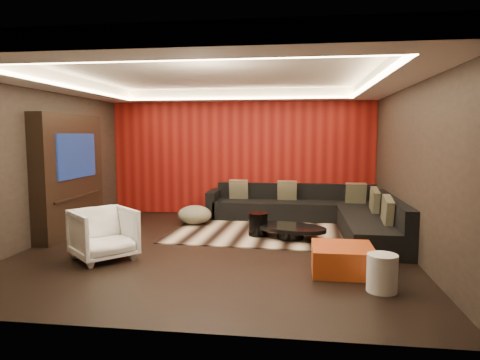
# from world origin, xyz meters

# --- Properties ---
(floor) EXTENTS (6.00, 6.00, 0.02)m
(floor) POSITION_xyz_m (0.00, 0.00, -0.01)
(floor) COLOR black
(floor) RESTS_ON ground
(ceiling) EXTENTS (6.00, 6.00, 0.02)m
(ceiling) POSITION_xyz_m (0.00, 0.00, 2.81)
(ceiling) COLOR silver
(ceiling) RESTS_ON ground
(wall_back) EXTENTS (6.00, 0.02, 2.80)m
(wall_back) POSITION_xyz_m (0.00, 3.01, 1.40)
(wall_back) COLOR black
(wall_back) RESTS_ON ground
(wall_left) EXTENTS (0.02, 6.00, 2.80)m
(wall_left) POSITION_xyz_m (-3.01, 0.00, 1.40)
(wall_left) COLOR black
(wall_left) RESTS_ON ground
(wall_right) EXTENTS (0.02, 6.00, 2.80)m
(wall_right) POSITION_xyz_m (3.01, 0.00, 1.40)
(wall_right) COLOR black
(wall_right) RESTS_ON ground
(red_feature_wall) EXTENTS (5.98, 0.05, 2.78)m
(red_feature_wall) POSITION_xyz_m (0.00, 2.97, 1.40)
(red_feature_wall) COLOR #6B0C0A
(red_feature_wall) RESTS_ON ground
(soffit_back) EXTENTS (6.00, 0.60, 0.22)m
(soffit_back) POSITION_xyz_m (0.00, 2.70, 2.69)
(soffit_back) COLOR silver
(soffit_back) RESTS_ON ground
(soffit_front) EXTENTS (6.00, 0.60, 0.22)m
(soffit_front) POSITION_xyz_m (0.00, -2.70, 2.69)
(soffit_front) COLOR silver
(soffit_front) RESTS_ON ground
(soffit_left) EXTENTS (0.60, 4.80, 0.22)m
(soffit_left) POSITION_xyz_m (-2.70, 0.00, 2.69)
(soffit_left) COLOR silver
(soffit_left) RESTS_ON ground
(soffit_right) EXTENTS (0.60, 4.80, 0.22)m
(soffit_right) POSITION_xyz_m (2.70, 0.00, 2.69)
(soffit_right) COLOR silver
(soffit_right) RESTS_ON ground
(cove_back) EXTENTS (4.80, 0.08, 0.04)m
(cove_back) POSITION_xyz_m (0.00, 2.36, 2.60)
(cove_back) COLOR #FFD899
(cove_back) RESTS_ON ground
(cove_front) EXTENTS (4.80, 0.08, 0.04)m
(cove_front) POSITION_xyz_m (0.00, -2.36, 2.60)
(cove_front) COLOR #FFD899
(cove_front) RESTS_ON ground
(cove_left) EXTENTS (0.08, 4.80, 0.04)m
(cove_left) POSITION_xyz_m (-2.36, 0.00, 2.60)
(cove_left) COLOR #FFD899
(cove_left) RESTS_ON ground
(cove_right) EXTENTS (0.08, 4.80, 0.04)m
(cove_right) POSITION_xyz_m (2.36, 0.00, 2.60)
(cove_right) COLOR #FFD899
(cove_right) RESTS_ON ground
(tv_surround) EXTENTS (0.30, 2.00, 2.20)m
(tv_surround) POSITION_xyz_m (-2.85, 0.60, 1.10)
(tv_surround) COLOR black
(tv_surround) RESTS_ON ground
(tv_screen) EXTENTS (0.04, 1.30, 0.80)m
(tv_screen) POSITION_xyz_m (-2.69, 0.60, 1.45)
(tv_screen) COLOR black
(tv_screen) RESTS_ON ground
(tv_shelf) EXTENTS (0.04, 1.60, 0.04)m
(tv_shelf) POSITION_xyz_m (-2.69, 0.60, 0.70)
(tv_shelf) COLOR black
(tv_shelf) RESTS_ON ground
(rug) EXTENTS (4.16, 3.22, 0.02)m
(rug) POSITION_xyz_m (0.97, 1.49, 0.01)
(rug) COLOR #C8AE92
(rug) RESTS_ON floor
(coffee_table) EXTENTS (1.66, 1.66, 0.22)m
(coffee_table) POSITION_xyz_m (1.18, 0.73, 0.13)
(coffee_table) COLOR black
(coffee_table) RESTS_ON rug
(drum_stool) EXTENTS (0.45, 0.45, 0.41)m
(drum_stool) POSITION_xyz_m (0.60, 0.86, 0.23)
(drum_stool) COLOR black
(drum_stool) RESTS_ON rug
(striped_pouf) EXTENTS (0.74, 0.74, 0.38)m
(striped_pouf) POSITION_xyz_m (-0.78, 1.69, 0.21)
(striped_pouf) COLOR beige
(striped_pouf) RESTS_ON rug
(white_side_table) EXTENTS (0.47, 0.47, 0.44)m
(white_side_table) POSITION_xyz_m (2.28, -1.67, 0.22)
(white_side_table) COLOR white
(white_side_table) RESTS_ON floor
(orange_ottoman) EXTENTS (0.80, 0.80, 0.36)m
(orange_ottoman) POSITION_xyz_m (1.89, -1.00, 0.18)
(orange_ottoman) COLOR #AC4B16
(orange_ottoman) RESTS_ON floor
(armchair) EXTENTS (1.16, 1.16, 0.76)m
(armchair) POSITION_xyz_m (-1.53, -0.86, 0.38)
(armchair) COLOR white
(armchair) RESTS_ON floor
(sectional_sofa) EXTENTS (3.65, 3.50, 0.75)m
(sectional_sofa) POSITION_xyz_m (1.73, 1.86, 0.26)
(sectional_sofa) COLOR black
(sectional_sofa) RESTS_ON floor
(throw_pillows) EXTENTS (3.00, 2.74, 0.50)m
(throw_pillows) POSITION_xyz_m (1.80, 1.88, 0.62)
(throw_pillows) COLOR tan
(throw_pillows) RESTS_ON sectional_sofa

